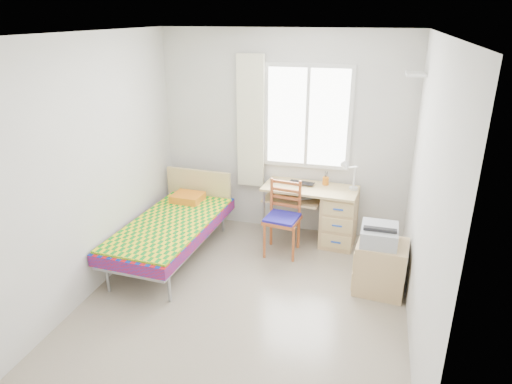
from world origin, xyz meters
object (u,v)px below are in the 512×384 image
printer (379,234)px  chair (284,213)px  cabinet (380,267)px  desk (333,214)px  bed (173,225)px

printer → chair: bearing=154.2°
chair → cabinet: bearing=-18.5°
desk → cabinet: bearing=-53.8°
chair → bed: bearing=-152.4°
chair → cabinet: (1.16, -0.58, -0.23)m
chair → printer: chair is taller
desk → chair: (-0.56, -0.38, 0.11)m
desk → printer: (0.55, -0.95, 0.25)m
printer → bed: bearing=178.2°
desk → printer: size_ratio=2.80×
desk → bed: bearing=-151.2°
desk → cabinet: size_ratio=2.16×
desk → chair: chair is taller
cabinet → chair: bearing=159.2°
bed → chair: 1.33m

